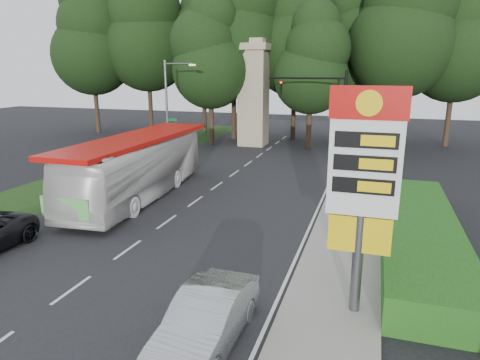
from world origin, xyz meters
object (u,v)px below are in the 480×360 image
(traffic_signal_mast, at_px, (327,104))
(monument, at_px, (254,93))
(gas_station_pylon, at_px, (364,173))
(transit_bus, at_px, (138,167))
(streetlight_signs, at_px, (169,105))
(sedan_silver, at_px, (206,320))

(traffic_signal_mast, height_order, monument, monument)
(gas_station_pylon, distance_m, monument, 30.17)
(transit_bus, bearing_deg, monument, 81.30)
(traffic_signal_mast, height_order, streetlight_signs, streetlight_signs)
(streetlight_signs, distance_m, monument, 9.44)
(gas_station_pylon, bearing_deg, sedan_silver, -142.54)
(monument, bearing_deg, traffic_signal_mast, -38.00)
(gas_station_pylon, bearing_deg, streetlight_signs, 128.96)
(traffic_signal_mast, xyz_separation_m, sedan_silver, (-0.20, -24.85, -3.90))
(streetlight_signs, xyz_separation_m, transit_bus, (3.49, -11.12, -2.66))
(streetlight_signs, relative_size, sedan_silver, 1.71)
(traffic_signal_mast, bearing_deg, gas_station_pylon, -80.91)
(transit_bus, distance_m, sedan_silver, 14.82)
(monument, distance_m, transit_bus, 19.45)
(monument, bearing_deg, transit_bus, -94.49)
(gas_station_pylon, height_order, streetlight_signs, streetlight_signs)
(traffic_signal_mast, relative_size, monument, 0.72)
(gas_station_pylon, relative_size, traffic_signal_mast, 0.95)
(gas_station_pylon, distance_m, traffic_signal_mast, 22.29)
(gas_station_pylon, relative_size, transit_bus, 0.53)
(monument, height_order, sedan_silver, monument)
(traffic_signal_mast, distance_m, streetlight_signs, 12.83)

